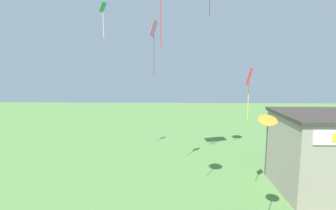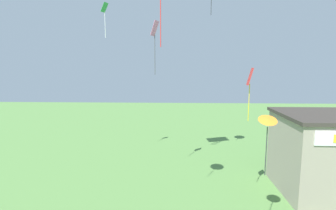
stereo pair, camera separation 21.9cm
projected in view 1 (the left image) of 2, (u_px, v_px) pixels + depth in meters
kite_green_diamond at (103, 13)px, 22.58m from camera, size 0.61×0.73×2.96m
kite_red_diamond at (249, 83)px, 16.07m from camera, size 0.38×0.81×3.29m
kite_pink_diamond at (154, 36)px, 19.64m from camera, size 0.62×0.91×3.99m
kite_orange_delta at (268, 122)px, 13.19m from camera, size 0.97×0.92×3.14m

